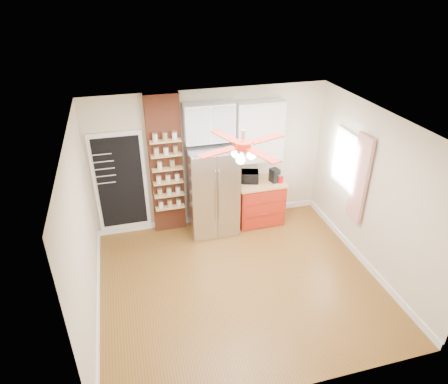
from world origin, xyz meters
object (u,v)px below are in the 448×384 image
object	(u,v)px
ceiling_fan	(243,146)
toaster_oven	(248,177)
red_cabinet	(259,202)
fridge	(212,190)
canister_left	(280,179)
pantry_jar_oats	(160,165)
coffee_maker	(275,175)

from	to	relation	value
ceiling_fan	toaster_oven	world-z (taller)	ceiling_fan
red_cabinet	toaster_oven	bearing A→B (deg)	162.35
fridge	red_cabinet	xyz separation A→B (m)	(0.97, 0.05, -0.42)
ceiling_fan	fridge	bearing A→B (deg)	91.76
red_cabinet	ceiling_fan	bearing A→B (deg)	-118.71
canister_left	pantry_jar_oats	size ratio (longest dim) A/B	1.08
pantry_jar_oats	toaster_oven	bearing A→B (deg)	-0.63
toaster_oven	fridge	bearing A→B (deg)	-154.35
red_cabinet	coffee_maker	xyz separation A→B (m)	(0.27, -0.06, 0.58)
fridge	toaster_oven	xyz separation A→B (m)	(0.74, 0.12, 0.14)
toaster_oven	canister_left	bearing A→B (deg)	-2.41
toaster_oven	coffee_maker	bearing A→B (deg)	1.27
red_cabinet	pantry_jar_oats	world-z (taller)	pantry_jar_oats
fridge	toaster_oven	distance (m)	0.76
ceiling_fan	pantry_jar_oats	distance (m)	2.25
ceiling_fan	coffee_maker	bearing A→B (deg)	53.80
fridge	ceiling_fan	xyz separation A→B (m)	(0.05, -1.63, 1.55)
fridge	canister_left	size ratio (longest dim) A/B	11.25
fridge	red_cabinet	bearing A→B (deg)	2.95
coffee_maker	canister_left	bearing A→B (deg)	-48.99
toaster_oven	coffee_maker	size ratio (longest dim) A/B	1.48
toaster_oven	red_cabinet	bearing A→B (deg)	-1.44
fridge	toaster_oven	bearing A→B (deg)	9.44
fridge	pantry_jar_oats	world-z (taller)	fridge
red_cabinet	coffee_maker	bearing A→B (deg)	-12.54
fridge	ceiling_fan	size ratio (longest dim) A/B	1.25
canister_left	pantry_jar_oats	world-z (taller)	pantry_jar_oats
ceiling_fan	coffee_maker	world-z (taller)	ceiling_fan
fridge	pantry_jar_oats	xyz separation A→B (m)	(-0.93, 0.14, 0.57)
ceiling_fan	coffee_maker	xyz separation A→B (m)	(1.19, 1.62, -1.39)
ceiling_fan	toaster_oven	bearing A→B (deg)	68.51
ceiling_fan	coffee_maker	distance (m)	2.44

